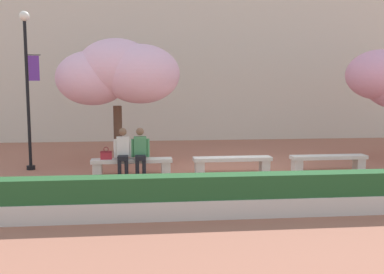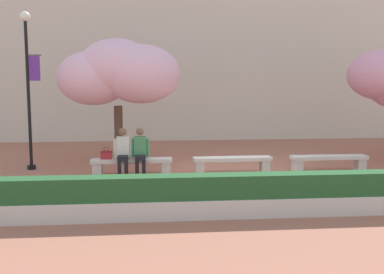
% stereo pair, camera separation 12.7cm
% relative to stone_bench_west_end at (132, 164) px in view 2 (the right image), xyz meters
% --- Properties ---
extents(ground_plane, '(100.00, 100.00, 0.00)m').
position_rel_stone_bench_west_end_xyz_m(ground_plane, '(2.77, 0.00, -0.31)').
color(ground_plane, '#9E604C').
extents(building_facade, '(28.00, 4.00, 10.92)m').
position_rel_stone_bench_west_end_xyz_m(building_facade, '(2.77, 9.18, 5.15)').
color(building_facade, beige).
rests_on(building_facade, ground).
extents(stone_bench_west_end, '(2.19, 0.45, 0.45)m').
position_rel_stone_bench_west_end_xyz_m(stone_bench_west_end, '(0.00, 0.00, 0.00)').
color(stone_bench_west_end, beige).
rests_on(stone_bench_west_end, ground).
extents(stone_bench_near_west, '(2.19, 0.45, 0.45)m').
position_rel_stone_bench_west_end_xyz_m(stone_bench_near_west, '(2.77, 0.00, 0.00)').
color(stone_bench_near_west, beige).
rests_on(stone_bench_near_west, ground).
extents(stone_bench_center, '(2.19, 0.45, 0.45)m').
position_rel_stone_bench_west_end_xyz_m(stone_bench_center, '(5.55, 0.00, 0.00)').
color(stone_bench_center, beige).
rests_on(stone_bench_center, ground).
extents(person_seated_left, '(0.51, 0.69, 1.29)m').
position_rel_stone_bench_west_end_xyz_m(person_seated_left, '(-0.23, -0.05, 0.38)').
color(person_seated_left, black).
rests_on(person_seated_left, ground).
extents(person_seated_right, '(0.51, 0.69, 1.29)m').
position_rel_stone_bench_west_end_xyz_m(person_seated_right, '(0.23, -0.05, 0.38)').
color(person_seated_right, black).
rests_on(person_seated_right, ground).
extents(handbag, '(0.30, 0.15, 0.34)m').
position_rel_stone_bench_west_end_xyz_m(handbag, '(-0.68, -0.01, 0.27)').
color(handbag, '#A3232D').
rests_on(handbag, stone_bench_west_end).
extents(cherry_tree_main, '(3.82, 2.70, 3.87)m').
position_rel_stone_bench_west_end_xyz_m(cherry_tree_main, '(-0.43, 2.10, 2.48)').
color(cherry_tree_main, '#513828').
rests_on(cherry_tree_main, ground).
extents(lamp_post_with_banner, '(0.54, 0.28, 4.48)m').
position_rel_stone_bench_west_end_xyz_m(lamp_post_with_banner, '(-2.92, 1.08, 2.36)').
color(lamp_post_with_banner, black).
rests_on(lamp_post_with_banner, ground).
extents(planter_hedge_foreground, '(11.27, 0.50, 0.80)m').
position_rel_stone_bench_west_end_xyz_m(planter_hedge_foreground, '(2.77, -3.98, 0.07)').
color(planter_hedge_foreground, beige).
rests_on(planter_hedge_foreground, ground).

